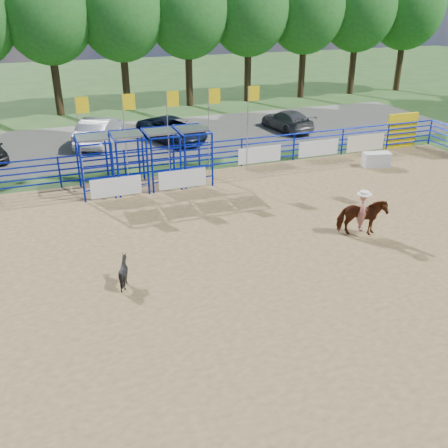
{
  "coord_description": "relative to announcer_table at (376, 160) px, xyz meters",
  "views": [
    {
      "loc": [
        -6.44,
        -12.95,
        8.19
      ],
      "look_at": [
        -1.29,
        1.0,
        1.3
      ],
      "focal_mm": 40.0,
      "sensor_mm": 36.0,
      "label": 1
    }
  ],
  "objects": [
    {
      "name": "gravel_strip",
      "position": [
        -9.54,
        9.44,
        -0.38
      ],
      "size": [
        40.0,
        10.0,
        0.01
      ],
      "primitive_type": "cube",
      "color": "slate",
      "rests_on": "ground"
    },
    {
      "name": "perimeter_fence",
      "position": [
        -9.54,
        -7.56,
        0.36
      ],
      "size": [
        30.1,
        20.1,
        1.5
      ],
      "color": "#0719A7",
      "rests_on": "ground"
    },
    {
      "name": "car_b",
      "position": [
        -12.8,
        9.22,
        0.44
      ],
      "size": [
        3.66,
        5.23,
        1.64
      ],
      "primitive_type": "imported",
      "rotation": [
        0.0,
        0.0,
        2.71
      ],
      "color": "#989BA1",
      "rests_on": "gravel_strip"
    },
    {
      "name": "arena_dirt",
      "position": [
        -9.54,
        -7.56,
        -0.38
      ],
      "size": [
        30.0,
        20.0,
        0.02
      ],
      "primitive_type": "cube",
      "color": "olive",
      "rests_on": "ground"
    },
    {
      "name": "calf",
      "position": [
        -14.29,
        -7.08,
        0.08
      ],
      "size": [
        1.07,
        1.04,
        0.89
      ],
      "primitive_type": "imported",
      "rotation": [
        0.0,
        0.0,
        2.12
      ],
      "color": "black",
      "rests_on": "arena_dirt"
    },
    {
      "name": "ground",
      "position": [
        -9.54,
        -7.56,
        -0.39
      ],
      "size": [
        120.0,
        120.0,
        0.0
      ],
      "primitive_type": "plane",
      "color": "#305421",
      "rests_on": "ground"
    },
    {
      "name": "car_d",
      "position": [
        -0.87,
        8.5,
        0.26
      ],
      "size": [
        2.26,
        4.57,
        1.28
      ],
      "primitive_type": "imported",
      "rotation": [
        0.0,
        0.0,
        3.25
      ],
      "color": "#565658",
      "rests_on": "gravel_strip"
    },
    {
      "name": "announcer_table",
      "position": [
        0.0,
        0.0,
        0.0
      ],
      "size": [
        1.49,
        0.95,
        0.73
      ],
      "primitive_type": "cube",
      "rotation": [
        0.0,
        0.0,
        -0.24
      ],
      "color": "silver",
      "rests_on": "arena_dirt"
    },
    {
      "name": "chute_assembly",
      "position": [
        -11.44,
        1.28,
        0.87
      ],
      "size": [
        19.32,
        2.41,
        4.2
      ],
      "color": "#0719A7",
      "rests_on": "ground"
    },
    {
      "name": "car_c",
      "position": [
        -8.62,
        8.54,
        0.32
      ],
      "size": [
        4.01,
        5.52,
        1.4
      ],
      "primitive_type": "imported",
      "rotation": [
        0.0,
        0.0,
        0.38
      ],
      "color": "#131B31",
      "rests_on": "gravel_strip"
    },
    {
      "name": "horse_and_rider",
      "position": [
        -5.47,
        -6.61,
        0.49
      ],
      "size": [
        1.88,
        1.36,
        2.44
      ],
      "color": "#5B2912",
      "rests_on": "arena_dirt"
    },
    {
      "name": "treeline",
      "position": [
        -9.54,
        18.44,
        7.15
      ],
      "size": [
        56.4,
        6.4,
        11.24
      ],
      "color": "#3F2B19",
      "rests_on": "ground"
    }
  ]
}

